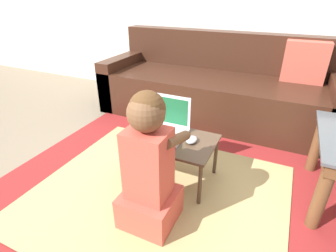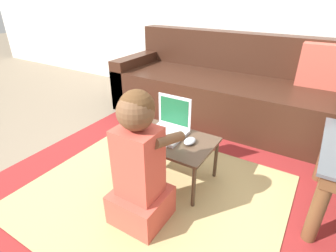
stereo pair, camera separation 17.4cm
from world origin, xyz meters
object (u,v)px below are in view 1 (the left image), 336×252
at_px(laptop_desk, 171,143).
at_px(computer_mouse, 192,140).
at_px(person_seated, 149,168).
at_px(couch, 217,89).
at_px(laptop, 168,128).

relative_size(laptop_desk, computer_mouse, 5.73).
distance_m(laptop_desk, person_seated, 0.41).
bearing_deg(laptop_desk, computer_mouse, 7.76).
xyz_separation_m(couch, laptop_desk, (0.02, -1.17, -0.00)).
xyz_separation_m(laptop, computer_mouse, (0.18, -0.03, -0.02)).
xyz_separation_m(laptop_desk, person_seated, (0.05, -0.40, 0.08)).
bearing_deg(couch, person_seated, -87.37).
relative_size(computer_mouse, person_seated, 0.13).
bearing_deg(couch, computer_mouse, -82.46).
distance_m(laptop, computer_mouse, 0.19).
height_order(couch, computer_mouse, couch).
distance_m(laptop, person_seated, 0.46).
bearing_deg(laptop_desk, person_seated, -82.34).
distance_m(computer_mouse, person_seated, 0.42).
bearing_deg(laptop_desk, couch, 90.90).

